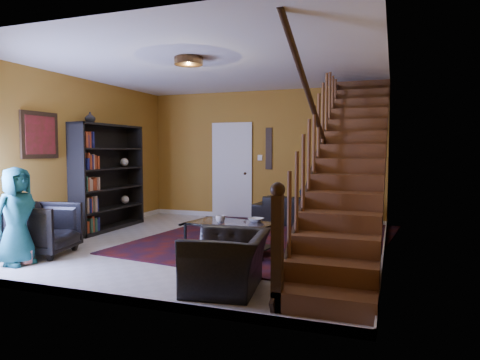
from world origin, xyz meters
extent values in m
plane|color=beige|center=(0.00, 0.00, 0.00)|extent=(5.50, 5.50, 0.00)
plane|color=#A47524|center=(0.00, 2.75, 1.40)|extent=(5.20, 0.00, 5.20)
plane|color=#A47524|center=(0.00, -2.75, 1.40)|extent=(5.20, 0.00, 5.20)
plane|color=#A47524|center=(-2.60, 0.00, 1.40)|extent=(0.00, 5.50, 5.50)
plane|color=#A47524|center=(2.60, 0.00, 1.40)|extent=(0.00, 5.50, 5.50)
plane|color=white|center=(0.00, 0.00, 2.80)|extent=(5.50, 5.50, 0.00)
cube|color=silver|center=(0.00, 2.74, 0.05)|extent=(5.20, 0.02, 0.10)
cube|color=silver|center=(-2.59, 0.00, 0.05)|extent=(0.02, 5.50, 0.10)
cube|color=#A47524|center=(2.12, 0.00, 1.32)|extent=(0.95, 4.92, 2.83)
cube|color=black|center=(1.67, 0.00, 1.40)|extent=(0.04, 5.02, 3.02)
cylinder|color=black|center=(1.70, 0.00, 1.85)|extent=(0.07, 4.20, 2.44)
cube|color=black|center=(1.70, -2.40, 0.55)|extent=(0.10, 0.10, 1.10)
cube|color=black|center=(-2.41, 0.60, 1.00)|extent=(0.35, 1.80, 2.00)
cube|color=black|center=(-2.41, 0.60, 0.40)|extent=(0.35, 1.72, 0.03)
cube|color=black|center=(-2.41, 0.60, 1.16)|extent=(0.35, 1.72, 0.03)
cube|color=silver|center=(-0.70, 2.73, 1.02)|extent=(0.82, 0.05, 2.05)
cube|color=maroon|center=(-2.57, -0.90, 1.75)|extent=(0.04, 0.74, 0.74)
cube|color=black|center=(0.15, 2.73, 1.55)|extent=(0.14, 0.03, 0.90)
cylinder|color=#3F2814|center=(0.00, -0.80, 2.74)|extent=(0.40, 0.40, 0.10)
cube|color=#460F0C|center=(0.72, 0.75, 0.01)|extent=(4.29, 4.76, 0.02)
imported|color=black|center=(1.04, 2.30, 0.30)|extent=(2.07, 0.89, 0.60)
imported|color=black|center=(-2.05, -1.41, 0.38)|extent=(0.96, 0.94, 0.75)
imported|color=black|center=(1.02, -1.96, 0.31)|extent=(0.96, 1.06, 0.62)
imported|color=black|center=(1.01, 2.35, 0.16)|extent=(0.45, 0.31, 1.21)
imported|color=black|center=(1.50, 2.35, 0.21)|extent=(0.70, 0.58, 1.31)
imported|color=#18525D|center=(-1.95, -1.95, 0.65)|extent=(0.50, 0.69, 1.30)
cube|color=black|center=(-0.09, -0.77, 0.23)|extent=(0.04, 0.04, 0.45)
cube|color=black|center=(1.06, -0.77, 0.23)|extent=(0.04, 0.04, 0.45)
cube|color=black|center=(-0.09, -0.12, 0.23)|extent=(0.04, 0.04, 0.45)
cube|color=black|center=(1.06, -0.12, 0.23)|extent=(0.04, 0.04, 0.45)
cube|color=black|center=(0.48, -0.44, 0.12)|extent=(1.25, 0.85, 0.02)
cube|color=silver|center=(0.48, -0.44, 0.45)|extent=(1.32, 0.92, 0.02)
imported|color=#999999|center=(0.35, -0.51, 0.51)|extent=(0.17, 0.17, 0.10)
imported|color=#999999|center=(0.33, -0.38, 0.50)|extent=(0.10, 0.10, 0.09)
imported|color=#999999|center=(0.81, -0.25, 0.49)|extent=(0.26, 0.26, 0.05)
imported|color=#999999|center=(-2.41, 0.10, 2.10)|extent=(0.18, 0.18, 0.19)
cylinder|color=red|center=(-1.85, -1.92, 0.10)|extent=(0.17, 0.17, 0.17)
camera|label=1|loc=(2.70, -6.20, 1.51)|focal=32.00mm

